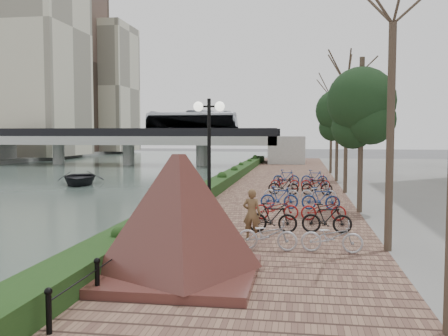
% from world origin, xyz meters
% --- Properties ---
extents(ground, '(220.00, 220.00, 0.00)m').
position_xyz_m(ground, '(0.00, 0.00, 0.00)').
color(ground, '#59595B').
rests_on(ground, ground).
extents(river_water, '(30.00, 130.00, 0.02)m').
position_xyz_m(river_water, '(-15.00, 25.00, 0.01)').
color(river_water, '#4B5E53').
rests_on(river_water, ground).
extents(promenade, '(8.00, 75.00, 0.50)m').
position_xyz_m(promenade, '(4.00, 17.50, 0.25)').
color(promenade, brown).
rests_on(promenade, ground).
extents(hedge, '(1.10, 56.00, 0.60)m').
position_xyz_m(hedge, '(0.60, 20.00, 0.80)').
color(hedge, '#183613').
rests_on(hedge, promenade).
extents(chain_fence, '(0.10, 14.10, 0.70)m').
position_xyz_m(chain_fence, '(1.40, 2.00, 0.85)').
color(chain_fence, black).
rests_on(chain_fence, promenade).
extents(granite_monument, '(4.84, 4.84, 2.87)m').
position_xyz_m(granite_monument, '(2.79, -1.57, 1.95)').
color(granite_monument, '#4A271F').
rests_on(granite_monument, promenade).
extents(lamppost, '(1.02, 0.32, 4.45)m').
position_xyz_m(lamppost, '(2.59, 3.27, 3.74)').
color(lamppost, black).
rests_on(lamppost, promenade).
extents(motorcycle, '(0.84, 1.62, 0.97)m').
position_xyz_m(motorcycle, '(2.62, 2.98, 0.98)').
color(motorcycle, black).
rests_on(motorcycle, promenade).
extents(pedestrian, '(0.61, 0.43, 1.59)m').
position_xyz_m(pedestrian, '(4.00, 3.06, 1.29)').
color(pedestrian, brown).
rests_on(pedestrian, promenade).
extents(bicycle_parking, '(2.40, 19.89, 1.00)m').
position_xyz_m(bicycle_parking, '(5.50, 10.55, 0.97)').
color(bicycle_parking, '#B4B4B9').
rests_on(bicycle_parking, promenade).
extents(street_trees, '(3.20, 37.12, 6.80)m').
position_xyz_m(street_trees, '(8.00, 12.68, 3.69)').
color(street_trees, '#3D3324').
rests_on(street_trees, promenade).
extents(bridge, '(36.00, 10.77, 6.50)m').
position_xyz_m(bridge, '(-13.38, 45.00, 3.37)').
color(bridge, '#9FA09B').
rests_on(bridge, ground).
extents(boat, '(5.04, 5.85, 1.02)m').
position_xyz_m(boat, '(-10.78, 22.33, 0.53)').
color(boat, black).
rests_on(boat, river_water).
extents(far_buildings, '(35.00, 38.00, 38.00)m').
position_xyz_m(far_buildings, '(-41.66, 65.91, 16.12)').
color(far_buildings, beige).
rests_on(far_buildings, far_bank).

